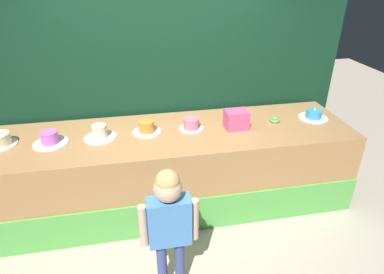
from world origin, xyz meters
name	(u,v)px	position (x,y,z in m)	size (l,w,h in m)	color
ground_plane	(179,231)	(0.00, 0.00, 0.00)	(12.00, 12.00, 0.00)	#BCB29E
stage_platform	(171,169)	(0.00, 0.51, 0.45)	(3.89, 1.04, 0.90)	#B27F4C
curtain_backdrop	(162,77)	(0.00, 1.12, 1.31)	(4.30, 0.08, 2.61)	#113823
child_figure	(169,217)	(-0.16, -0.63, 0.77)	(0.46, 0.21, 1.19)	#3F4C8C
pink_box	(236,119)	(0.71, 0.48, 1.00)	(0.24, 0.19, 0.20)	#F85388
donut	(275,120)	(1.18, 0.55, 0.92)	(0.11, 0.11, 0.04)	#59B259
cake_left	(50,139)	(-1.18, 0.50, 0.95)	(0.34, 0.34, 0.13)	silver
cake_center_left	(100,133)	(-0.71, 0.53, 0.96)	(0.32, 0.32, 0.14)	white
cake_center_right	(147,128)	(-0.24, 0.56, 0.96)	(0.30, 0.30, 0.13)	silver
cake_right	(191,124)	(0.24, 0.56, 0.96)	(0.27, 0.27, 0.12)	silver
cake_far_right	(314,115)	(1.65, 0.56, 0.94)	(0.33, 0.33, 0.14)	silver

